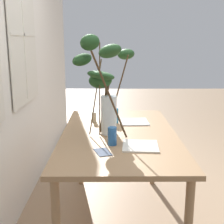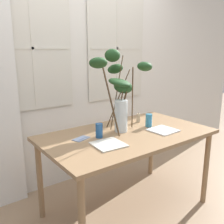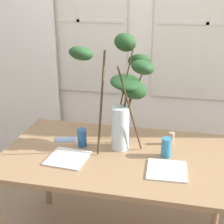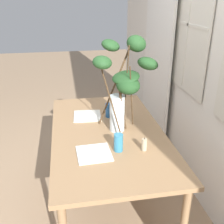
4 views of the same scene
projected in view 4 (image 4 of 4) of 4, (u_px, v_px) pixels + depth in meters
The scene contains 10 objects.
ground at pixel (108, 206), 2.45m from camera, with size 14.00×14.00×0.00m, color #9E7F60.
curtain_sheer_side at pixel (158, 43), 3.08m from camera, with size 0.86×0.03×2.47m, color white.
dining_table at pixel (108, 140), 2.17m from camera, with size 1.51×0.86×0.77m.
vase_with_branches at pixel (124, 81), 1.99m from camera, with size 0.57×0.53×0.76m.
drinking_glass_blue_left at pixel (109, 110), 2.36m from camera, with size 0.06×0.06×0.12m, color #235693.
drinking_glass_blue_right at pixel (118, 143), 1.85m from camera, with size 0.06×0.06×0.13m, color teal.
plate_square_left at pixel (87, 116), 2.39m from camera, with size 0.23×0.23×0.01m, color silver.
plate_square_right at pixel (94, 153), 1.84m from camera, with size 0.23×0.23×0.01m, color white.
napkin_folded at pixel (113, 110), 2.52m from camera, with size 0.14×0.08×0.00m, color #4C566B.
pillar_candle at pixel (144, 145), 1.87m from camera, with size 0.04×0.04×0.10m.
Camera 4 is at (1.86, -0.29, 1.78)m, focal length 43.63 mm.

